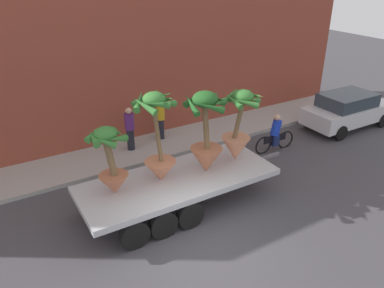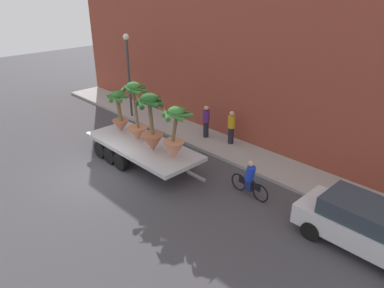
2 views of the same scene
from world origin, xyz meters
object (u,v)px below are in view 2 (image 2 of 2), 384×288
at_px(potted_palm_extra, 175,137).
at_px(pedestrian_far_left, 206,121).
at_px(potted_palm_front, 136,115).
at_px(street_lamp, 128,65).
at_px(potted_palm_middle, 151,127).
at_px(pedestrian_near_gate, 231,127).
at_px(flatbed_trailer, 139,146).
at_px(cyclist, 250,180).
at_px(parked_car, 366,226).
at_px(potted_palm_rear, 119,113).

bearing_deg(potted_palm_extra, pedestrian_far_left, 117.38).
bearing_deg(potted_palm_front, street_lamp, 147.96).
distance_m(potted_palm_middle, pedestrian_near_gate, 4.61).
distance_m(flatbed_trailer, potted_palm_front, 1.46).
bearing_deg(flatbed_trailer, potted_palm_front, 151.69).
bearing_deg(potted_palm_extra, pedestrian_near_gate, 98.16).
distance_m(potted_palm_middle, pedestrian_far_left, 4.33).
bearing_deg(pedestrian_far_left, cyclist, -28.64).
relative_size(potted_palm_extra, parked_car, 0.54).
xyz_separation_m(flatbed_trailer, street_lamp, (-4.99, 3.10, 2.47)).
bearing_deg(potted_palm_middle, street_lamp, 152.32).
bearing_deg(cyclist, pedestrian_near_gate, 139.23).
relative_size(potted_palm_rear, parked_car, 0.47).
bearing_deg(pedestrian_near_gate, flatbed_trailer, -112.79).
xyz_separation_m(cyclist, street_lamp, (-10.27, 1.76, 2.56)).
bearing_deg(pedestrian_near_gate, potted_palm_middle, -98.71).
height_order(potted_palm_middle, potted_palm_extra, potted_palm_middle).
bearing_deg(potted_palm_rear, flatbed_trailer, -5.37).
distance_m(potted_palm_middle, potted_palm_front, 1.44).
height_order(potted_palm_rear, pedestrian_far_left, potted_palm_rear).
bearing_deg(cyclist, pedestrian_far_left, 151.36).
relative_size(potted_palm_middle, potted_palm_extra, 1.10).
distance_m(potted_palm_extra, cyclist, 3.40).
bearing_deg(street_lamp, parked_car, -6.33).
bearing_deg(pedestrian_far_left, potted_palm_rear, -118.11).
bearing_deg(potted_palm_rear, pedestrian_near_gate, 49.98).
xyz_separation_m(parked_car, pedestrian_far_left, (-9.23, 2.54, 0.22)).
height_order(cyclist, pedestrian_far_left, pedestrian_far_left).
xyz_separation_m(potted_palm_extra, pedestrian_far_left, (-2.05, 3.96, -0.95)).
bearing_deg(flatbed_trailer, potted_palm_rear, 174.63).
bearing_deg(parked_car, pedestrian_far_left, 164.64).
distance_m(potted_palm_middle, parked_car, 8.71).
relative_size(potted_palm_extra, pedestrian_far_left, 1.35).
xyz_separation_m(potted_palm_rear, pedestrian_near_gate, (3.50, 4.16, -0.89)).
relative_size(cyclist, parked_car, 0.43).
xyz_separation_m(potted_palm_extra, cyclist, (2.85, 1.28, -1.33)).
height_order(potted_palm_extra, pedestrian_far_left, potted_palm_extra).
distance_m(potted_palm_front, potted_palm_extra, 2.72).
height_order(pedestrian_near_gate, street_lamp, street_lamp).
height_order(potted_palm_front, pedestrian_far_left, potted_palm_front).
relative_size(flatbed_trailer, pedestrian_far_left, 4.04).
bearing_deg(parked_car, cyclist, -178.12).
bearing_deg(parked_car, street_lamp, 173.67).
distance_m(flatbed_trailer, potted_palm_rear, 2.05).
bearing_deg(flatbed_trailer, potted_palm_middle, -5.78).
distance_m(potted_palm_extra, pedestrian_near_gate, 4.42).
relative_size(pedestrian_near_gate, pedestrian_far_left, 1.00).
distance_m(cyclist, parked_car, 4.33).
height_order(potted_palm_front, parked_car, potted_palm_front).
height_order(cyclist, street_lamp, street_lamp).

